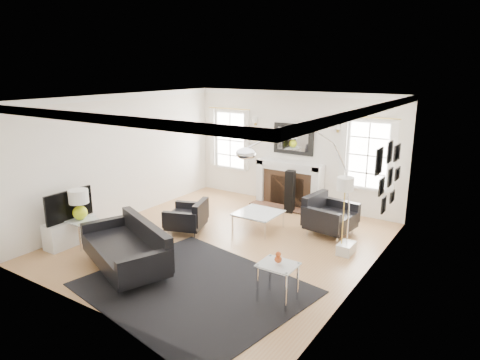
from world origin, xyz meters
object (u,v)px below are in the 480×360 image
Objects in this scene: fireplace at (289,184)px; armchair_left at (189,217)px; armchair_right at (328,216)px; coffee_table at (258,214)px; gourd_lamp at (79,203)px; sofa at (129,249)px; arc_floor_lamp at (299,187)px.

fireplace is 1.65× the size of armchair_left.
fireplace is at bearing 141.30° from armchair_right.
coffee_table is 3.57m from gourd_lamp.
armchair_left is 1.47m from coffee_table.
fireplace is 1.59× the size of armchair_right.
sofa is 2.05× the size of armchair_right.
armchair_right is 1.23× the size of coffee_table.
sofa is at bearing -98.67° from fireplace.
sofa is at bearing -123.25° from armchair_right.
sofa is 4.05m from armchair_right.
coffee_table is at bearing 149.01° from arc_floor_lamp.
fireplace is 1.96× the size of coffee_table.
armchair_right is 1.44m from coffee_table.
gourd_lamp reaches higher than coffee_table.
arc_floor_lamp is (2.19, 2.01, 0.97)m from sofa.
arc_floor_lamp is (1.49, -2.59, 0.78)m from fireplace.
armchair_right is at bearing 88.67° from arc_floor_lamp.
fireplace is 0.69× the size of arc_floor_lamp.
armchair_right reaches higher than sofa.
fireplace reaches higher than coffee_table.
arc_floor_lamp is at bearing 42.56° from sofa.
gourd_lamp is (-1.50, 0.19, 0.51)m from sofa.
armchair_left is 1.74× the size of gourd_lamp.
sofa reaches higher than coffee_table.
gourd_lamp is 0.24× the size of arc_floor_lamp.
sofa is 1.88m from armchair_left.
fireplace reaches higher than sofa.
armchair_right is at bearing 40.67° from gourd_lamp.
arc_floor_lamp is (1.27, -0.77, 0.97)m from coffee_table.
gourd_lamp is at bearing -139.33° from armchair_right.
armchair_right is (2.22, 3.38, 0.01)m from sofa.
gourd_lamp is at bearing -153.74° from arc_floor_lamp.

